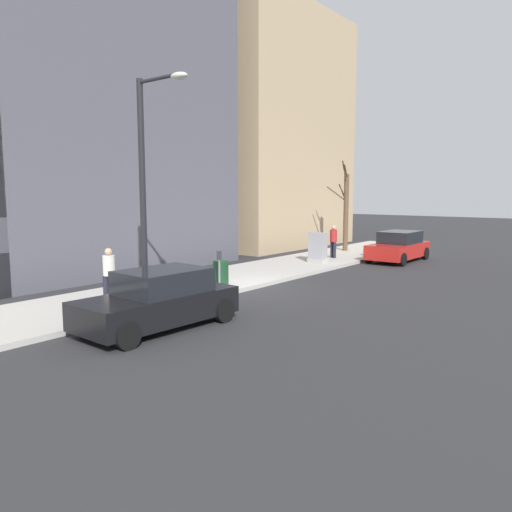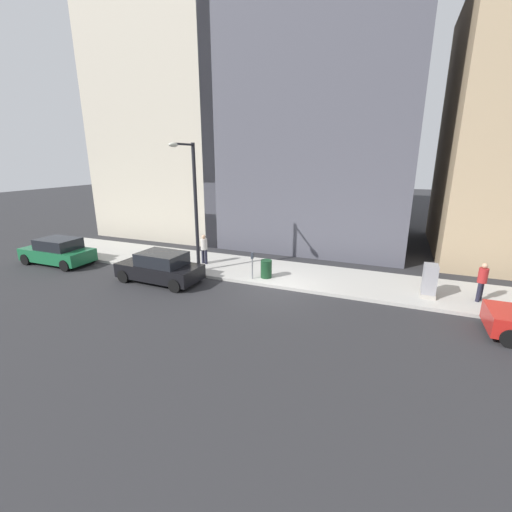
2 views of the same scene
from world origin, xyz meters
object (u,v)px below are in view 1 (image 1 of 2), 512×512
parked_car_black (159,300)px  streetlamp (148,173)px  pedestrian_near_meter (333,240)px  pedestrian_midblock (109,272)px  office_block_center (48,37)px  parked_car_red (399,247)px  office_tower_left (244,134)px  trash_bin (221,273)px  bare_tree (346,210)px  utility_box (318,248)px  parking_meter (219,266)px

parked_car_black → streetlamp: (1.57, -1.06, 3.28)m
streetlamp → pedestrian_near_meter: (1.27, -13.02, -2.93)m
pedestrian_midblock → office_block_center: bearing=82.0°
parked_car_red → streetlamp: bearing=84.2°
office_tower_left → pedestrian_midblock: bearing=117.5°
trash_bin → office_tower_left: 18.27m
parked_car_red → pedestrian_near_meter: pedestrian_near_meter is taller
office_block_center → bare_tree: bearing=-126.5°
streetlamp → office_block_center: size_ratio=0.30×
office_tower_left → bare_tree: bearing=172.7°
streetlamp → pedestrian_near_meter: bearing=-84.4°
trash_bin → office_tower_left: bearing=-53.5°
utility_box → office_tower_left: office_tower_left is taller
utility_box → trash_bin: size_ratio=1.59×
streetlamp → utility_box: bearing=-84.7°
parking_meter → pedestrian_midblock: size_ratio=0.81×
parked_car_red → trash_bin: 11.37m
parked_car_black → office_tower_left: size_ratio=0.29×
utility_box → pedestrian_near_meter: pedestrian_near_meter is taller
utility_box → trash_bin: utility_box is taller
bare_tree → pedestrian_near_meter: bare_tree is taller
parked_car_red → office_tower_left: (12.15, -2.46, 6.65)m
parking_meter → office_block_center: (11.37, -0.71, 9.75)m
parked_car_red → parked_car_black: same height
streetlamp → office_tower_left: (10.70, -17.35, 3.37)m
trash_bin → pedestrian_near_meter: bearing=-86.0°
trash_bin → streetlamp: bearing=99.5°
parked_car_black → utility_box: bearing=-75.9°
parked_car_black → pedestrian_midblock: bearing=-10.6°
office_block_center → utility_box: bearing=-145.6°
bare_tree → streetlamp: bearing=98.2°
trash_bin → pedestrian_near_meter: pedestrian_near_meter is taller
parked_car_red → utility_box: utility_box is taller
pedestrian_midblock → office_block_center: office_block_center is taller
parked_car_red → utility_box: bearing=57.0°
parked_car_red → parked_car_black: bearing=90.2°
office_block_center → pedestrian_midblock: bearing=157.2°
pedestrian_near_meter → parked_car_black: bearing=-51.1°
streetlamp → trash_bin: bearing=-80.5°
parked_car_red → streetlamp: (1.45, 14.89, 3.28)m
streetlamp → parking_meter: bearing=-86.9°
trash_bin → office_tower_left: size_ratio=0.06×
utility_box → pedestrian_midblock: 11.44m
parking_meter → streetlamp: bearing=93.1°
parked_car_black → trash_bin: (2.18, -4.77, -0.14)m
parking_meter → pedestrian_near_meter: 9.94m
streetlamp → office_tower_left: office_tower_left is taller
streetlamp → pedestrian_midblock: streetlamp is taller
streetlamp → trash_bin: 5.08m
parked_car_red → parking_meter: bearing=81.9°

